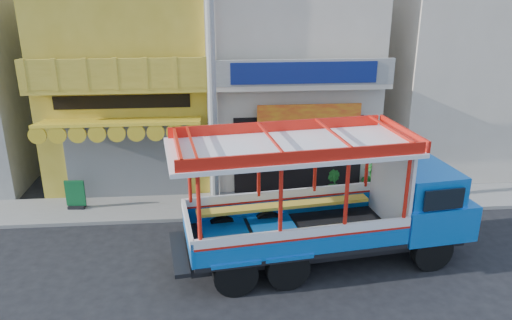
{
  "coord_description": "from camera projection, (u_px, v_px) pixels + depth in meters",
  "views": [
    {
      "loc": [
        -0.97,
        -11.65,
        7.39
      ],
      "look_at": [
        0.27,
        2.5,
        2.24
      ],
      "focal_mm": 35.0,
      "sensor_mm": 36.0,
      "label": 1
    }
  ],
  "objects": [
    {
      "name": "shophouse_right",
      "position": [
        287.0,
        68.0,
        19.74
      ],
      "size": [
        6.0,
        6.75,
        8.24
      ],
      "color": "beige",
      "rests_on": "ground"
    },
    {
      "name": "sidewalk",
      "position": [
        244.0,
        205.0,
        17.24
      ],
      "size": [
        30.0,
        2.0,
        0.12
      ],
      "primitive_type": "cube",
      "color": "slate",
      "rests_on": "ground"
    },
    {
      "name": "songthaew_truck",
      "position": [
        345.0,
        199.0,
        13.46
      ],
      "size": [
        8.29,
        3.63,
        3.74
      ],
      "color": "black",
      "rests_on": "ground"
    },
    {
      "name": "potted_plant_c",
      "position": [
        370.0,
        176.0,
        18.03
      ],
      "size": [
        0.64,
        0.64,
        1.13
      ],
      "primitive_type": "imported",
      "rotation": [
        0.0,
        0.0,
        4.71
      ],
      "color": "#18551C",
      "rests_on": "sidewalk"
    },
    {
      "name": "green_sign",
      "position": [
        76.0,
        197.0,
        16.72
      ],
      "size": [
        0.65,
        0.34,
        0.99
      ],
      "color": "black",
      "rests_on": "sidewalk"
    },
    {
      "name": "potted_plant_b",
      "position": [
        333.0,
        184.0,
        17.64
      ],
      "size": [
        0.56,
        0.62,
        0.94
      ],
      "primitive_type": "imported",
      "rotation": [
        0.0,
        0.0,
        1.9
      ],
      "color": "#18551C",
      "rests_on": "sidewalk"
    },
    {
      "name": "ground",
      "position": [
        254.0,
        269.0,
        13.51
      ],
      "size": [
        90.0,
        90.0,
        0.0
      ],
      "primitive_type": "plane",
      "color": "black",
      "rests_on": "ground"
    },
    {
      "name": "utility_pole",
      "position": [
        216.0,
        64.0,
        14.82
      ],
      "size": [
        28.0,
        0.26,
        9.0
      ],
      "color": "gray",
      "rests_on": "ground"
    },
    {
      "name": "filler_building_right",
      "position": [
        456.0,
        73.0,
        20.45
      ],
      "size": [
        6.0,
        6.0,
        7.6
      ],
      "primitive_type": "cube",
      "color": "beige",
      "rests_on": "ground"
    },
    {
      "name": "party_pilaster",
      "position": [
        212.0,
        88.0,
        16.61
      ],
      "size": [
        0.35,
        0.3,
        8.0
      ],
      "primitive_type": "cube",
      "color": "beige",
      "rests_on": "ground"
    },
    {
      "name": "shophouse_left",
      "position": [
        134.0,
        70.0,
        19.24
      ],
      "size": [
        6.0,
        7.5,
        8.24
      ],
      "color": "#AE9426",
      "rests_on": "ground"
    }
  ]
}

